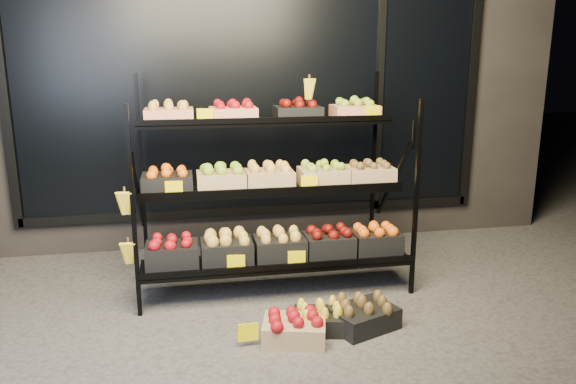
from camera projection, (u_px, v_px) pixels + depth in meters
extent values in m
plane|color=#514F4C|center=(286.00, 314.00, 4.02)|extent=(24.00, 24.00, 0.00)
cube|color=#2D2826|center=(242.00, 59.00, 6.07)|extent=(6.00, 2.00, 3.50)
cube|color=black|center=(255.00, 83.00, 5.15)|extent=(4.20, 0.04, 2.40)
cube|color=black|center=(257.00, 210.00, 5.42)|extent=(4.30, 0.06, 0.08)
cube|color=black|center=(3.00, 85.00, 4.74)|extent=(0.08, 0.06, 2.50)
cube|color=black|center=(472.00, 81.00, 5.51)|extent=(0.08, 0.06, 2.50)
cube|color=black|center=(380.00, 82.00, 5.34)|extent=(0.06, 0.06, 2.50)
cylinder|color=black|center=(413.00, 133.00, 5.50)|extent=(0.02, 0.02, 0.25)
cube|color=black|center=(133.00, 214.00, 3.82)|extent=(0.03, 0.03, 1.50)
cube|color=black|center=(416.00, 200.00, 4.19)|extent=(0.03, 0.03, 1.50)
cube|color=black|center=(142.00, 174.00, 4.73)|extent=(0.03, 0.03, 1.66)
cube|color=black|center=(374.00, 165.00, 5.10)|extent=(0.03, 0.03, 1.66)
cube|color=black|center=(278.00, 262.00, 4.29)|extent=(2.05, 0.42, 0.03)
cube|color=black|center=(282.00, 267.00, 4.09)|extent=(2.05, 0.02, 0.05)
cube|color=black|center=(271.00, 190.00, 4.45)|extent=(2.05, 0.40, 0.03)
cube|color=black|center=(275.00, 191.00, 4.26)|extent=(2.05, 0.02, 0.05)
cube|color=black|center=(265.00, 122.00, 4.62)|extent=(2.05, 0.40, 0.03)
cube|color=black|center=(268.00, 121.00, 4.43)|extent=(2.05, 0.02, 0.05)
cube|color=tan|center=(169.00, 115.00, 4.46)|extent=(0.38, 0.28, 0.11)
ellipsoid|color=gold|center=(168.00, 105.00, 4.44)|extent=(0.32, 0.24, 0.07)
cube|color=tan|center=(233.00, 114.00, 4.55)|extent=(0.38, 0.28, 0.11)
ellipsoid|color=#A10B1B|center=(233.00, 104.00, 4.53)|extent=(0.32, 0.24, 0.07)
cube|color=black|center=(298.00, 113.00, 4.65)|extent=(0.38, 0.28, 0.11)
ellipsoid|color=#5F0B07|center=(298.00, 103.00, 4.63)|extent=(0.32, 0.24, 0.07)
cube|color=tan|center=(355.00, 112.00, 4.74)|extent=(0.38, 0.28, 0.11)
ellipsoid|color=#8AB02C|center=(355.00, 102.00, 4.72)|extent=(0.32, 0.24, 0.07)
cube|color=black|center=(167.00, 183.00, 4.29)|extent=(0.38, 0.28, 0.14)
ellipsoid|color=#E45E0C|center=(167.00, 171.00, 4.26)|extent=(0.32, 0.24, 0.07)
cube|color=tan|center=(222.00, 181.00, 4.36)|extent=(0.38, 0.28, 0.14)
ellipsoid|color=#8AB02C|center=(221.00, 169.00, 4.34)|extent=(0.32, 0.24, 0.07)
cube|color=tan|center=(269.00, 179.00, 4.43)|extent=(0.38, 0.28, 0.14)
ellipsoid|color=gold|center=(269.00, 167.00, 4.40)|extent=(0.32, 0.24, 0.07)
cube|color=tan|center=(323.00, 177.00, 4.51)|extent=(0.38, 0.28, 0.14)
ellipsoid|color=#8AB02C|center=(323.00, 165.00, 4.48)|extent=(0.32, 0.24, 0.07)
cube|color=tan|center=(369.00, 175.00, 4.58)|extent=(0.38, 0.28, 0.14)
ellipsoid|color=brown|center=(370.00, 163.00, 4.55)|extent=(0.32, 0.24, 0.07)
cube|color=black|center=(172.00, 256.00, 4.12)|extent=(0.38, 0.28, 0.18)
ellipsoid|color=#A10B1B|center=(171.00, 240.00, 4.09)|extent=(0.32, 0.24, 0.07)
cube|color=black|center=(227.00, 252.00, 4.19)|extent=(0.38, 0.28, 0.18)
ellipsoid|color=gold|center=(226.00, 237.00, 4.16)|extent=(0.32, 0.24, 0.07)
cube|color=black|center=(280.00, 249.00, 4.26)|extent=(0.38, 0.28, 0.18)
ellipsoid|color=gold|center=(280.00, 234.00, 4.23)|extent=(0.32, 0.24, 0.07)
cube|color=black|center=(329.00, 246.00, 4.33)|extent=(0.38, 0.28, 0.18)
ellipsoid|color=#5F0B07|center=(330.00, 231.00, 4.31)|extent=(0.32, 0.24, 0.07)
cube|color=black|center=(375.00, 243.00, 4.40)|extent=(0.38, 0.28, 0.18)
ellipsoid|color=#E45E0C|center=(376.00, 228.00, 4.37)|extent=(0.32, 0.24, 0.07)
ellipsoid|color=yellow|center=(124.00, 190.00, 3.79)|extent=(0.14, 0.08, 0.22)
ellipsoid|color=yellow|center=(128.00, 241.00, 3.88)|extent=(0.14, 0.08, 0.22)
ellipsoid|color=yellow|center=(309.00, 78.00, 4.50)|extent=(0.14, 0.08, 0.22)
cube|color=#E5CA00|center=(174.00, 189.00, 4.15)|extent=(0.13, 0.01, 0.12)
cube|color=#E5CA00|center=(309.00, 183.00, 4.34)|extent=(0.13, 0.01, 0.12)
cube|color=#E5CA00|center=(372.00, 113.00, 4.61)|extent=(0.13, 0.01, 0.12)
cube|color=#E5CA00|center=(205.00, 116.00, 4.37)|extent=(0.13, 0.01, 0.12)
cube|color=#E5CA00|center=(236.00, 263.00, 4.07)|extent=(0.13, 0.01, 0.12)
cube|color=#E5CA00|center=(297.00, 259.00, 4.15)|extent=(0.13, 0.01, 0.12)
cube|color=#E5CA00|center=(248.00, 338.00, 3.56)|extent=(0.13, 0.01, 0.12)
cube|color=black|center=(320.00, 321.00, 3.78)|extent=(0.41, 0.34, 0.12)
ellipsoid|color=yellow|center=(321.00, 309.00, 3.76)|extent=(0.35, 0.28, 0.07)
cube|color=tan|center=(294.00, 330.00, 3.64)|extent=(0.46, 0.39, 0.14)
ellipsoid|color=#A10B1B|center=(294.00, 316.00, 3.62)|extent=(0.39, 0.33, 0.07)
cube|color=black|center=(363.00, 318.00, 3.81)|extent=(0.51, 0.45, 0.15)
ellipsoid|color=brown|center=(364.00, 304.00, 3.78)|extent=(0.43, 0.38, 0.07)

